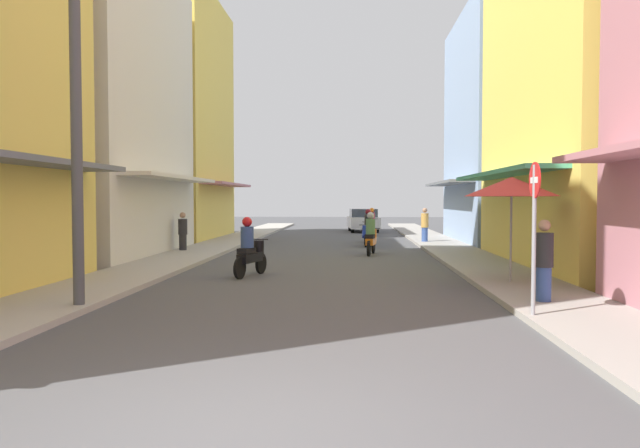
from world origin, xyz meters
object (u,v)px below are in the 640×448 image
(motorbike_black, at_px, (250,250))
(pedestrian_midway, at_px, (544,264))
(pedestrian_far, at_px, (425,226))
(street_sign_no_entry, at_px, (534,219))
(utility_pole, at_px, (76,109))
(motorbike_silver, at_px, (372,224))
(motorbike_white, at_px, (368,228))
(parked_car, at_px, (363,220))
(pedestrian_foreground, at_px, (183,233))
(motorbike_blue, at_px, (365,235))
(motorbike_orange, at_px, (371,236))
(vendor_umbrella, at_px, (512,187))

(motorbike_black, distance_m, pedestrian_midway, 7.60)
(pedestrian_far, relative_size, street_sign_no_entry, 0.62)
(utility_pole, distance_m, street_sign_no_entry, 8.22)
(motorbike_silver, xyz_separation_m, street_sign_no_entry, (1.91, -23.51, 1.01))
(motorbike_white, height_order, parked_car, motorbike_white)
(motorbike_white, bearing_deg, pedestrian_foreground, -139.15)
(motorbike_silver, xyz_separation_m, pedestrian_midway, (2.50, -22.12, 0.12))
(motorbike_blue, height_order, pedestrian_midway, pedestrian_midway)
(pedestrian_foreground, xyz_separation_m, pedestrian_far, (9.72, 5.24, 0.06))
(pedestrian_foreground, xyz_separation_m, pedestrian_midway, (10.01, -11.06, 0.06))
(motorbike_orange, xyz_separation_m, pedestrian_foreground, (-7.10, 0.34, 0.07))
(motorbike_orange, distance_m, utility_pole, 13.18)
(motorbike_silver, relative_size, street_sign_no_entry, 0.68)
(parked_car, xyz_separation_m, utility_pole, (-5.64, -27.64, 2.91))
(utility_pole, bearing_deg, motorbike_blue, 70.46)
(pedestrian_midway, relative_size, vendor_umbrella, 0.65)
(motorbike_silver, xyz_separation_m, motorbike_blue, (-0.53, -7.35, -0.20))
(motorbike_orange, distance_m, street_sign_no_entry, 12.37)
(pedestrian_far, distance_m, vendor_umbrella, 13.64)
(motorbike_silver, bearing_deg, motorbike_orange, -92.03)
(motorbike_white, bearing_deg, street_sign_no_entry, -83.10)
(street_sign_no_entry, bearing_deg, pedestrian_midway, 66.68)
(motorbike_black, distance_m, parked_car, 22.80)
(pedestrian_foreground, height_order, street_sign_no_entry, street_sign_no_entry)
(pedestrian_midway, bearing_deg, utility_pole, -174.56)
(pedestrian_far, bearing_deg, pedestrian_foreground, -151.65)
(motorbike_black, bearing_deg, pedestrian_foreground, 118.79)
(motorbike_black, relative_size, vendor_umbrella, 0.69)
(motorbike_silver, xyz_separation_m, motorbike_orange, (-0.41, -11.41, 0.00))
(pedestrian_midway, bearing_deg, pedestrian_far, 91.04)
(pedestrian_foreground, xyz_separation_m, utility_pole, (1.45, -11.87, 2.88))
(motorbike_blue, relative_size, pedestrian_foreground, 1.17)
(motorbike_silver, xyz_separation_m, pedestrian_foreground, (-7.51, -11.07, 0.07))
(pedestrian_far, bearing_deg, motorbike_silver, 110.76)
(motorbike_silver, height_order, pedestrian_midway, pedestrian_midway)
(motorbike_blue, height_order, utility_pole, utility_pole)
(motorbike_black, distance_m, utility_pole, 6.31)
(motorbike_silver, distance_m, motorbike_blue, 7.37)
(motorbike_blue, distance_m, pedestrian_far, 3.15)
(motorbike_black, xyz_separation_m, pedestrian_midway, (6.29, -4.27, 0.12))
(motorbike_orange, distance_m, parked_car, 16.10)
(motorbike_white, height_order, street_sign_no_entry, street_sign_no_entry)
(pedestrian_foreground, height_order, pedestrian_far, pedestrian_far)
(parked_car, xyz_separation_m, pedestrian_far, (2.63, -10.52, 0.09))
(motorbike_orange, height_order, utility_pole, utility_pole)
(motorbike_blue, distance_m, pedestrian_midway, 15.09)
(motorbike_blue, bearing_deg, street_sign_no_entry, -81.44)
(vendor_umbrella, height_order, street_sign_no_entry, street_sign_no_entry)
(motorbike_blue, distance_m, motorbike_black, 11.00)
(parked_car, bearing_deg, street_sign_no_entry, -85.29)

